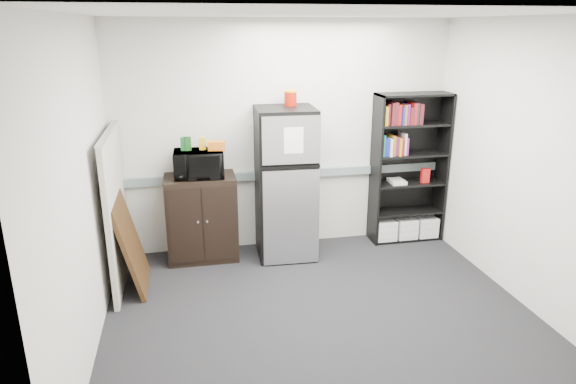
% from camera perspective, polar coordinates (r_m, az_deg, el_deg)
% --- Properties ---
extents(floor, '(4.00, 4.00, 0.00)m').
position_cam_1_polar(floor, '(5.02, 3.65, -13.37)').
color(floor, black).
rests_on(floor, ground).
extents(wall_back, '(4.00, 0.02, 2.70)m').
position_cam_1_polar(wall_back, '(6.12, -0.40, 6.13)').
color(wall_back, silver).
rests_on(wall_back, floor).
extents(wall_right, '(0.02, 3.50, 2.70)m').
position_cam_1_polar(wall_right, '(5.35, 25.14, 2.66)').
color(wall_right, silver).
rests_on(wall_right, floor).
extents(wall_left, '(0.02, 3.50, 2.70)m').
position_cam_1_polar(wall_left, '(4.39, -22.05, -0.01)').
color(wall_left, silver).
rests_on(wall_left, floor).
extents(ceiling, '(4.00, 3.50, 0.02)m').
position_cam_1_polar(ceiling, '(4.29, 4.40, 19.18)').
color(ceiling, white).
rests_on(ceiling, wall_back).
extents(electrical_raceway, '(3.92, 0.05, 0.10)m').
position_cam_1_polar(electrical_raceway, '(6.20, -0.33, 2.00)').
color(electrical_raceway, slate).
rests_on(electrical_raceway, wall_back).
extents(wall_note, '(0.14, 0.00, 0.10)m').
position_cam_1_polar(wall_note, '(6.02, -3.69, 7.83)').
color(wall_note, white).
rests_on(wall_note, wall_back).
extents(bookshelf, '(0.90, 0.34, 1.85)m').
position_cam_1_polar(bookshelf, '(6.52, 13.25, 2.44)').
color(bookshelf, black).
rests_on(bookshelf, floor).
extents(cubicle_partition, '(0.06, 1.30, 1.62)m').
position_cam_1_polar(cubicle_partition, '(5.55, -18.57, -1.85)').
color(cubicle_partition, '#A19E8F').
rests_on(cubicle_partition, floor).
extents(cabinet, '(0.80, 0.53, 0.99)m').
position_cam_1_polar(cabinet, '(6.01, -9.57, -2.83)').
color(cabinet, black).
rests_on(cabinet, floor).
extents(microwave, '(0.55, 0.39, 0.30)m').
position_cam_1_polar(microwave, '(5.80, -9.89, 3.11)').
color(microwave, black).
rests_on(microwave, cabinet).
extents(snack_box_a, '(0.08, 0.06, 0.15)m').
position_cam_1_polar(snack_box_a, '(5.78, -11.47, 5.27)').
color(snack_box_a, '#175120').
rests_on(snack_box_a, microwave).
extents(snack_box_b, '(0.08, 0.07, 0.15)m').
position_cam_1_polar(snack_box_b, '(5.78, -11.11, 5.29)').
color(snack_box_b, '#0D3B10').
rests_on(snack_box_b, microwave).
extents(snack_box_c, '(0.08, 0.06, 0.14)m').
position_cam_1_polar(snack_box_c, '(5.78, -9.47, 5.34)').
color(snack_box_c, gold).
rests_on(snack_box_c, microwave).
extents(snack_bag, '(0.19, 0.13, 0.10)m').
position_cam_1_polar(snack_bag, '(5.74, -7.97, 5.12)').
color(snack_bag, orange).
rests_on(snack_bag, microwave).
extents(refrigerator, '(0.68, 0.71, 1.75)m').
position_cam_1_polar(refrigerator, '(5.91, -0.28, 0.95)').
color(refrigerator, black).
rests_on(refrigerator, floor).
extents(coffee_can, '(0.14, 0.14, 0.19)m').
position_cam_1_polar(coffee_can, '(5.85, 0.28, 10.51)').
color(coffee_can, '#9C1407').
rests_on(coffee_can, refrigerator).
extents(framed_poster, '(0.27, 0.76, 0.97)m').
position_cam_1_polar(framed_poster, '(5.51, -17.05, -5.44)').
color(framed_poster, black).
rests_on(framed_poster, floor).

